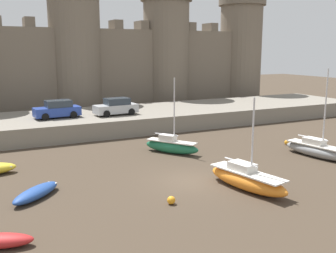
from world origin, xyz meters
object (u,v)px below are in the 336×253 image
(sailboat_foreground_right, at_px, (247,179))
(rowboat_midflat_centre, at_px, (36,192))
(sailboat_midflat_left, at_px, (318,150))
(car_quay_centre_west, at_px, (57,109))
(sailboat_foreground_left, at_px, (171,146))
(mooring_buoy_off_centre, at_px, (287,142))
(car_quay_west, at_px, (116,107))
(mooring_buoy_mid_mud, at_px, (171,200))

(sailboat_foreground_right, bearing_deg, rowboat_midflat_centre, 160.29)
(sailboat_midflat_left, distance_m, car_quay_centre_west, 22.64)
(sailboat_midflat_left, relative_size, sailboat_foreground_left, 1.13)
(sailboat_foreground_left, distance_m, car_quay_centre_west, 12.47)
(mooring_buoy_off_centre, relative_size, car_quay_centre_west, 0.10)
(rowboat_midflat_centre, bearing_deg, mooring_buoy_off_centre, 9.04)
(car_quay_centre_west, bearing_deg, car_quay_west, -8.17)
(mooring_buoy_mid_mud, distance_m, car_quay_west, 19.24)
(sailboat_midflat_left, distance_m, rowboat_midflat_centre, 19.74)
(sailboat_midflat_left, bearing_deg, rowboat_midflat_centre, 177.93)
(sailboat_midflat_left, xyz_separation_m, car_quay_centre_west, (-15.55, 16.35, 1.81))
(car_quay_west, bearing_deg, mooring_buoy_mid_mud, -100.54)
(mooring_buoy_mid_mud, height_order, mooring_buoy_off_centre, mooring_buoy_mid_mud)
(sailboat_foreground_left, distance_m, mooring_buoy_mid_mud, 10.13)
(mooring_buoy_mid_mud, bearing_deg, car_quay_centre_west, 95.51)
(sailboat_foreground_left, xyz_separation_m, mooring_buoy_mid_mud, (-4.54, -9.04, -0.37))
(mooring_buoy_mid_mud, xyz_separation_m, car_quay_west, (3.50, 18.80, 2.15))
(mooring_buoy_off_centre, distance_m, car_quay_west, 16.04)
(sailboat_foreground_left, bearing_deg, mooring_buoy_off_centre, -10.75)
(sailboat_foreground_right, bearing_deg, car_quay_centre_west, 108.87)
(mooring_buoy_mid_mud, bearing_deg, sailboat_foreground_right, 0.56)
(sailboat_midflat_left, relative_size, mooring_buoy_mid_mud, 15.26)
(sailboat_foreground_right, xyz_separation_m, mooring_buoy_off_centre, (9.56, 7.13, -0.41))
(rowboat_midflat_centre, xyz_separation_m, mooring_buoy_mid_mud, (6.06, -3.93, -0.10))
(sailboat_midflat_left, relative_size, mooring_buoy_off_centre, 16.08)
(mooring_buoy_mid_mud, xyz_separation_m, mooring_buoy_off_centre, (14.35, 7.18, -0.01))
(rowboat_midflat_centre, height_order, car_quay_centre_west, car_quay_centre_west)
(car_quay_west, xyz_separation_m, car_quay_centre_west, (-5.39, 0.77, 0.00))
(car_quay_west, bearing_deg, sailboat_foreground_right, -86.08)
(mooring_buoy_off_centre, bearing_deg, sailboat_foreground_right, -143.28)
(sailboat_foreground_right, distance_m, sailboat_midflat_left, 9.43)
(mooring_buoy_off_centre, bearing_deg, car_quay_centre_west, 142.65)
(sailboat_midflat_left, distance_m, mooring_buoy_off_centre, 4.04)
(car_quay_centre_west, bearing_deg, mooring_buoy_mid_mud, -84.49)
(car_quay_west, bearing_deg, car_quay_centre_west, 171.83)
(sailboat_midflat_left, xyz_separation_m, sailboat_foreground_left, (-9.12, 5.82, 0.02))
(sailboat_foreground_right, relative_size, mooring_buoy_off_centre, 13.73)
(mooring_buoy_mid_mud, height_order, car_quay_west, car_quay_west)
(mooring_buoy_mid_mud, distance_m, mooring_buoy_off_centre, 16.04)
(sailboat_midflat_left, height_order, mooring_buoy_mid_mud, sailboat_midflat_left)
(sailboat_midflat_left, bearing_deg, car_quay_west, 123.12)
(sailboat_foreground_right, bearing_deg, mooring_buoy_off_centre, 36.72)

